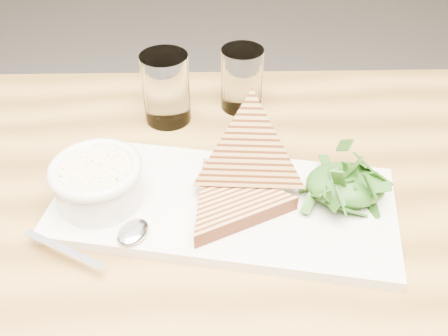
{
  "coord_description": "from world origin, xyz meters",
  "views": [
    {
      "loc": [
        -0.02,
        -0.25,
        1.21
      ],
      "look_at": [
        -0.03,
        0.22,
        0.81
      ],
      "focal_mm": 40.0,
      "sensor_mm": 36.0,
      "label": 1
    }
  ],
  "objects_px": {
    "platter": "(224,204)",
    "glass_near": "(166,88)",
    "soup_bowl": "(99,186)",
    "table_top": "(192,230)",
    "glass_far": "(242,79)"
  },
  "relations": [
    {
      "from": "platter",
      "to": "glass_near",
      "type": "height_order",
      "value": "glass_near"
    },
    {
      "from": "soup_bowl",
      "to": "glass_near",
      "type": "xyz_separation_m",
      "value": [
        0.06,
        0.2,
        0.02
      ]
    },
    {
      "from": "table_top",
      "to": "platter",
      "type": "relative_size",
      "value": 2.6
    },
    {
      "from": "platter",
      "to": "soup_bowl",
      "type": "relative_size",
      "value": 4.03
    },
    {
      "from": "table_top",
      "to": "glass_near",
      "type": "distance_m",
      "value": 0.24
    },
    {
      "from": "glass_near",
      "to": "glass_far",
      "type": "xyz_separation_m",
      "value": [
        0.11,
        0.04,
        -0.0
      ]
    },
    {
      "from": "platter",
      "to": "glass_near",
      "type": "xyz_separation_m",
      "value": [
        -0.09,
        0.2,
        0.05
      ]
    },
    {
      "from": "soup_bowl",
      "to": "table_top",
      "type": "bearing_deg",
      "value": -9.75
    },
    {
      "from": "glass_far",
      "to": "platter",
      "type": "bearing_deg",
      "value": -95.96
    },
    {
      "from": "platter",
      "to": "glass_near",
      "type": "bearing_deg",
      "value": 114.25
    },
    {
      "from": "soup_bowl",
      "to": "glass_far",
      "type": "height_order",
      "value": "glass_far"
    },
    {
      "from": "glass_near",
      "to": "table_top",
      "type": "bearing_deg",
      "value": -77.12
    },
    {
      "from": "glass_near",
      "to": "glass_far",
      "type": "distance_m",
      "value": 0.12
    },
    {
      "from": "glass_near",
      "to": "soup_bowl",
      "type": "bearing_deg",
      "value": -107.54
    },
    {
      "from": "glass_near",
      "to": "glass_far",
      "type": "height_order",
      "value": "glass_near"
    }
  ]
}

